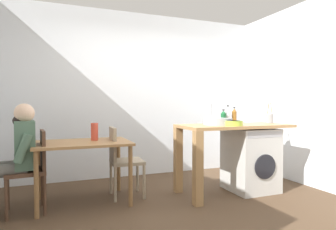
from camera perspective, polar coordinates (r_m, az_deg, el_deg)
The scene contains 18 objects.
ground_plane at distance 3.50m, azimuth 2.57°, elevation -17.80°, with size 5.46×5.46×0.00m, color #4C3826.
wall_back at distance 4.94m, azimuth -5.74°, elevation 3.94°, with size 4.60×0.10×2.70m, color silver.
wall_counter_side at distance 4.61m, azimuth 27.87°, elevation 3.85°, with size 0.10×3.80×2.70m, color silver.
dining_table at distance 3.67m, azimuth -16.30°, elevation -6.54°, with size 1.10×0.76×0.74m.
chair_person_seat at distance 3.59m, azimuth -24.94°, elevation -9.03°, with size 0.44×0.44×0.90m.
chair_opposite at distance 3.82m, azimuth -9.15°, elevation -8.22°, with size 0.41×0.41×0.90m.
seated_person at distance 3.57m, azimuth -27.59°, elevation -6.50°, with size 0.52×0.53×1.20m.
kitchen_counter at distance 3.92m, azimuth 10.30°, elevation -4.22°, with size 1.50×0.68×0.92m.
washing_machine at distance 4.23m, azimuth 15.80°, elevation -8.33°, with size 0.60×0.61×0.86m.
sink_basin at distance 3.87m, azimuth 9.67°, elevation -1.26°, with size 0.38×0.38×0.09m, color #9EA0A5.
tap at distance 4.02m, azimuth 8.35°, elevation 0.23°, with size 0.02×0.02×0.28m, color #B2B2B7.
bottle_tall_green at distance 4.12m, azimuth 10.78°, elevation -0.43°, with size 0.07×0.07×0.20m.
bottle_squat_brown at distance 4.19m, azimuth 11.62°, elevation -0.03°, with size 0.06×0.06×0.26m.
bottle_clear_small at distance 4.28m, azimuth 12.83°, elevation -0.16°, with size 0.07×0.07×0.23m.
mixing_bowl at distance 3.76m, azimuth 12.69°, elevation -1.52°, with size 0.23×0.23×0.06m.
utensil_crock at distance 4.44m, azimuth 19.24°, elevation -0.61°, with size 0.11×0.11×0.30m.
vase at distance 3.76m, azimuth -14.19°, elevation -3.17°, with size 0.09×0.09×0.22m, color #D84C38.
scissors at distance 3.91m, azimuth 13.10°, elevation -1.86°, with size 0.15×0.06×0.01m.
Camera 1 is at (-1.34, -3.00, 1.19)m, focal length 31.15 mm.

